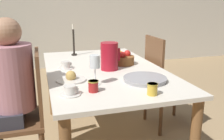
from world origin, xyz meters
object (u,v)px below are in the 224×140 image
wine_glass_water (95,63)px  bread_plate (71,78)px  red_pitcher (109,56)px  chair_person_side (24,113)px  candlestick_tall (74,43)px  person_seated (8,88)px  jam_jar_amber (152,89)px  jam_jar_red (93,86)px  chair_opposite (164,80)px  teacup_across (66,66)px  serving_tray (145,79)px  teacup_near_person (70,91)px  fruit_bowl (123,59)px

wine_glass_water → bread_plate: (-0.15, 0.14, -0.14)m
red_pitcher → bread_plate: size_ratio=1.06×
chair_person_side → candlestick_tall: size_ratio=2.91×
chair_person_side → person_seated: bearing=89.9°
jam_jar_amber → jam_jar_red: bearing=155.0°
person_seated → red_pitcher: size_ratio=5.14×
chair_person_side → person_seated: person_seated is taller
chair_opposite → teacup_across: chair_opposite is taller
wine_glass_water → person_seated: bearing=164.7°
chair_opposite → serving_tray: size_ratio=3.02×
serving_tray → bread_plate: 0.54m
chair_opposite → teacup_near_person: chair_opposite is taller
teacup_near_person → wine_glass_water: bearing=37.5°
jam_jar_red → chair_person_side: bearing=147.2°
bread_plate → candlestick_tall: (0.15, 0.88, 0.11)m
chair_opposite → person_seated: person_seated is taller
person_seated → teacup_near_person: size_ratio=9.07×
bread_plate → candlestick_tall: bearing=80.4°
wine_glass_water → teacup_near_person: wine_glass_water is taller
person_seated → jam_jar_red: size_ratio=16.08×
teacup_across → candlestick_tall: candlestick_tall is taller
jam_jar_amber → candlestick_tall: candlestick_tall is taller
person_seated → teacup_near_person: 0.51m
chair_opposite → teacup_across: (-0.99, -0.06, 0.25)m
bread_plate → fruit_bowl: bearing=33.7°
teacup_across → candlestick_tall: bearing=74.2°
bread_plate → fruit_bowl: size_ratio=1.12×
chair_opposite → candlestick_tall: size_ratio=2.91×
wine_glass_water → teacup_near_person: 0.28m
serving_tray → jam_jar_red: 0.42m
chair_person_side → chair_opposite: 1.40m
fruit_bowl → jam_jar_amber: bearing=-95.7°
jam_jar_red → fruit_bowl: bearing=56.1°
wine_glass_water → teacup_across: wine_glass_water is taller
red_pitcher → teacup_near_person: red_pitcher is taller
person_seated → fruit_bowl: person_seated is taller
jam_jar_red → jam_jar_amber: bearing=-25.0°
teacup_across → serving_tray: bearing=-45.3°
candlestick_tall → jam_jar_amber: bearing=-77.1°
teacup_across → jam_jar_amber: size_ratio=1.77×
chair_person_side → wine_glass_water: bearing=-107.9°
teacup_near_person → fruit_bowl: fruit_bowl is taller
chair_opposite → wine_glass_water: 1.08m
person_seated → wine_glass_water: person_seated is taller
person_seated → teacup_near_person: (0.40, -0.31, 0.04)m
bread_plate → red_pitcher: bearing=31.3°
teacup_across → jam_jar_red: (0.11, -0.63, 0.01)m
teacup_across → bread_plate: (-0.00, -0.36, -0.01)m
serving_tray → bread_plate: bearing=162.4°
red_pitcher → candlestick_tall: bearing=107.2°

